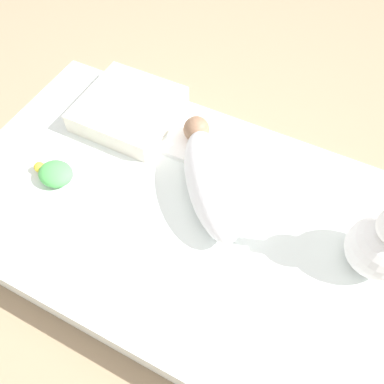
{
  "coord_description": "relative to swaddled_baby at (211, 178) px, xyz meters",
  "views": [
    {
      "loc": [
        -0.37,
        0.59,
        1.33
      ],
      "look_at": [
        -0.05,
        -0.05,
        0.24
      ],
      "focal_mm": 35.0,
      "sensor_mm": 36.0,
      "label": 1
    }
  ],
  "objects": [
    {
      "name": "ground_plane",
      "position": [
        0.1,
        0.11,
        -0.27
      ],
      "size": [
        12.0,
        12.0,
        0.0
      ],
      "primitive_type": "plane",
      "color": "#9E8466"
    },
    {
      "name": "bed_mattress",
      "position": [
        0.1,
        0.11,
        -0.17
      ],
      "size": [
        1.6,
        0.98,
        0.19
      ],
      "color": "white",
      "rests_on": "ground_plane"
    },
    {
      "name": "burp_cloth",
      "position": [
        0.14,
        -0.17,
        -0.07
      ],
      "size": [
        0.23,
        0.19,
        0.02
      ],
      "color": "white",
      "rests_on": "bed_mattress"
    },
    {
      "name": "swaddled_baby",
      "position": [
        0.0,
        0.0,
        0.0
      ],
      "size": [
        0.43,
        0.49,
        0.16
      ],
      "rotation": [
        0.0,
        0.0,
        5.38
      ],
      "color": "white",
      "rests_on": "bed_mattress"
    },
    {
      "name": "pillow",
      "position": [
        0.46,
        -0.19,
        -0.04
      ],
      "size": [
        0.37,
        0.37,
        0.08
      ],
      "color": "white",
      "rests_on": "bed_mattress"
    },
    {
      "name": "bunny_plush",
      "position": [
        -0.57,
        0.02,
        0.05
      ],
      "size": [
        0.2,
        0.2,
        0.37
      ],
      "color": "white",
      "rests_on": "bed_mattress"
    },
    {
      "name": "turtle_plush",
      "position": [
        0.53,
        0.21,
        -0.05
      ],
      "size": [
        0.16,
        0.11,
        0.06
      ],
      "color": "#51B756",
      "rests_on": "bed_mattress"
    }
  ]
}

